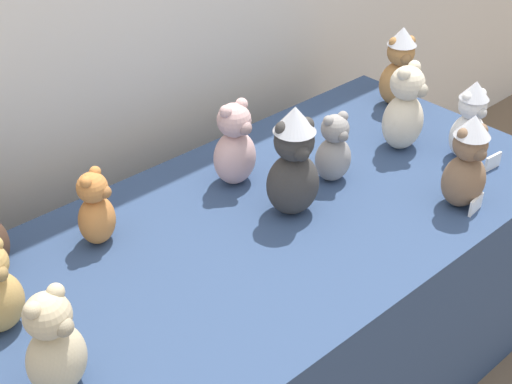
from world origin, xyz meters
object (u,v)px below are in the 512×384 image
(teddy_bear_snow, at_px, (470,121))
(teddy_bear_caramel, at_px, (399,68))
(teddy_bear_sand, at_px, (54,346))
(teddy_bear_ginger, at_px, (96,210))
(display_table, at_px, (256,322))
(teddy_bear_ash, at_px, (334,150))
(teddy_bear_cream, at_px, (404,110))
(teddy_bear_mocha, at_px, (467,163))
(teddy_bear_charcoal, at_px, (294,163))
(teddy_bear_blush, at_px, (235,146))

(teddy_bear_snow, bearing_deg, teddy_bear_caramel, 84.55)
(teddy_bear_sand, bearing_deg, teddy_bear_caramel, -3.01)
(teddy_bear_snow, bearing_deg, teddy_bear_ginger, 172.83)
(display_table, bearing_deg, teddy_bear_caramel, 13.73)
(teddy_bear_sand, distance_m, teddy_bear_ash, 1.04)
(display_table, bearing_deg, teddy_bear_cream, 0.98)
(teddy_bear_ginger, height_order, teddy_bear_caramel, teddy_bear_caramel)
(teddy_bear_snow, bearing_deg, teddy_bear_cream, 133.48)
(teddy_bear_sand, bearing_deg, teddy_bear_ginger, 33.16)
(teddy_bear_ginger, relative_size, teddy_bear_ash, 0.98)
(teddy_bear_snow, height_order, teddy_bear_sand, teddy_bear_snow)
(teddy_bear_caramel, bearing_deg, teddy_bear_ash, -132.53)
(teddy_bear_mocha, height_order, teddy_bear_cream, teddy_bear_cream)
(teddy_bear_ash, bearing_deg, teddy_bear_charcoal, -158.92)
(teddy_bear_mocha, relative_size, teddy_bear_ash, 1.29)
(display_table, xyz_separation_m, teddy_bear_ash, (0.34, 0.03, 0.47))
(teddy_bear_snow, relative_size, teddy_bear_charcoal, 0.79)
(teddy_bear_charcoal, bearing_deg, teddy_bear_mocha, -16.67)
(display_table, xyz_separation_m, teddy_bear_caramel, (0.88, 0.22, 0.50))
(display_table, distance_m, teddy_bear_charcoal, 0.54)
(teddy_bear_blush, relative_size, teddy_bear_cream, 0.92)
(teddy_bear_cream, bearing_deg, teddy_bear_caramel, 31.54)
(display_table, distance_m, teddy_bear_ash, 0.58)
(teddy_bear_ginger, height_order, teddy_bear_charcoal, teddy_bear_charcoal)
(teddy_bear_sand, xyz_separation_m, teddy_bear_charcoal, (0.81, 0.13, 0.04))
(teddy_bear_mocha, distance_m, teddy_bear_ginger, 1.03)
(teddy_bear_ash, bearing_deg, teddy_bear_mocha, -52.37)
(teddy_bear_ginger, xyz_separation_m, teddy_bear_ash, (0.69, -0.21, 0.00))
(teddy_bear_blush, bearing_deg, teddy_bear_sand, -160.03)
(teddy_bear_snow, height_order, teddy_bear_caramel, teddy_bear_caramel)
(teddy_bear_caramel, bearing_deg, teddy_bear_sand, -138.84)
(teddy_bear_blush, bearing_deg, teddy_bear_caramel, -4.26)
(teddy_bear_blush, distance_m, teddy_bear_sand, 0.87)
(display_table, distance_m, teddy_bear_mocha, 0.79)
(teddy_bear_blush, relative_size, teddy_bear_sand, 1.03)
(teddy_bear_ginger, bearing_deg, teddy_bear_mocha, -64.20)
(teddy_bear_sand, bearing_deg, teddy_bear_charcoal, -6.84)
(teddy_bear_sand, xyz_separation_m, teddy_bear_ash, (1.02, 0.17, -0.02))
(teddy_bear_blush, relative_size, teddy_bear_caramel, 0.92)
(teddy_bear_snow, xyz_separation_m, teddy_bear_caramel, (0.13, 0.38, 0.01))
(teddy_bear_ginger, relative_size, teddy_bear_caramel, 0.75)
(teddy_bear_snow, relative_size, teddy_bear_sand, 1.01)
(teddy_bear_sand, bearing_deg, teddy_bear_ash, -6.49)
(display_table, xyz_separation_m, teddy_bear_mocha, (0.52, -0.31, 0.50))
(teddy_bear_charcoal, bearing_deg, teddy_bear_caramel, 38.13)
(display_table, bearing_deg, teddy_bear_blush, 62.52)
(teddy_bear_mocha, relative_size, teddy_bear_caramel, 0.99)
(teddy_bear_blush, bearing_deg, teddy_bear_cream, -25.10)
(teddy_bear_mocha, xyz_separation_m, teddy_bear_caramel, (0.37, 0.53, 0.00))
(display_table, height_order, teddy_bear_blush, teddy_bear_blush)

